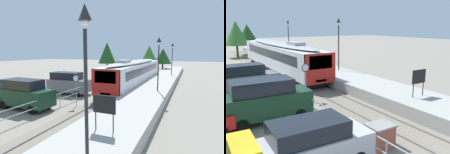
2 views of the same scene
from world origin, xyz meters
The scene contains 15 objects.
ground_plane centered at (-3.00, 22.00, 0.00)m, with size 160.00×160.00×0.00m, color gray.
track_rails centered at (0.00, 22.00, 0.03)m, with size 3.20×60.00×0.14m.
commuter_train centered at (0.00, 24.44, 2.15)m, with size 2.82×20.55×3.74m.
station_platform centered at (3.25, 22.00, 0.45)m, with size 3.90×60.00×0.90m, color #A8A59E.
platform_lamp_near_end centered at (4.13, 3.99, 4.62)m, with size 0.34×0.34×5.35m.
platform_lamp_mid_platform centered at (4.13, 18.04, 4.62)m, with size 0.34×0.34×5.35m.
platform_lamp_far_end centered at (4.13, 32.09, 4.62)m, with size 0.34×0.34×5.35m.
platform_notice_board centered at (3.32, 7.04, 2.19)m, with size 1.20×0.08×1.80m.
speed_limit_sign centered at (-2.12, 12.74, 2.12)m, with size 0.61×0.10×2.81m.
carpark_fence centered at (-3.30, 12.00, 0.91)m, with size 0.06×36.06×1.25m.
parked_van_dark_green centered at (-5.68, 10.44, 1.29)m, with size 4.97×2.14×2.51m.
parked_van_grey centered at (-5.68, 16.58, 1.29)m, with size 4.95×2.07×2.51m.
tree_behind_carpark centered at (-11.76, 40.76, 4.58)m, with size 4.35×4.35×7.11m.
tree_behind_station_far centered at (0.90, 44.64, 3.84)m, with size 4.07×4.07×5.64m.
tree_distant_left centered at (-1.65, 41.33, 4.15)m, with size 4.12×4.12×6.20m.
Camera 1 is at (7.17, -1.09, 4.80)m, focal length 30.25 mm.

